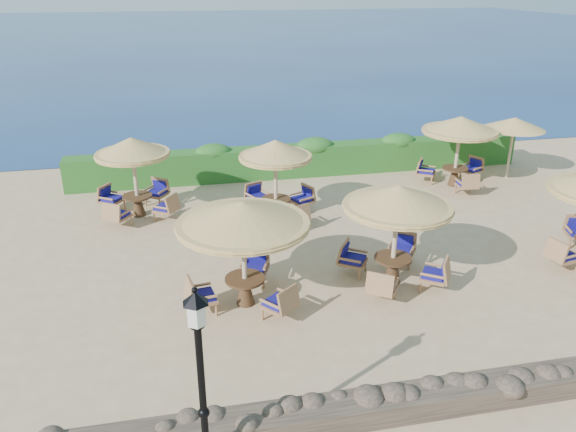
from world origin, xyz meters
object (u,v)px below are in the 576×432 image
at_px(cafe_set_0, 243,229).
at_px(cafe_set_4, 276,170).
at_px(cafe_set_5, 459,137).
at_px(extra_parasol, 515,124).
at_px(cafe_set_3, 134,166).
at_px(cafe_set_1, 397,218).
at_px(lamp_post, 202,394).

bearing_deg(cafe_set_0, cafe_set_4, 71.30).
bearing_deg(cafe_set_5, cafe_set_0, -142.81).
distance_m(extra_parasol, cafe_set_5, 2.51).
distance_m(extra_parasol, cafe_set_0, 13.39).
bearing_deg(cafe_set_3, cafe_set_4, -15.36).
height_order(cafe_set_1, cafe_set_5, same).
xyz_separation_m(cafe_set_0, cafe_set_1, (3.86, 0.29, -0.17)).
relative_size(lamp_post, cafe_set_0, 1.06).
xyz_separation_m(cafe_set_4, cafe_set_5, (7.19, 1.77, 0.23)).
height_order(lamp_post, cafe_set_4, lamp_post).
bearing_deg(cafe_set_1, cafe_set_3, 138.19).
distance_m(cafe_set_1, cafe_set_5, 8.16).
height_order(lamp_post, cafe_set_1, lamp_post).
bearing_deg(cafe_set_0, cafe_set_3, 113.80).
relative_size(cafe_set_0, cafe_set_5, 1.12).
height_order(lamp_post, cafe_set_5, lamp_post).
distance_m(lamp_post, cafe_set_3, 11.14).
bearing_deg(extra_parasol, cafe_set_1, -137.53).
bearing_deg(cafe_set_5, extra_parasol, 9.31).
relative_size(extra_parasol, cafe_set_1, 0.88).
relative_size(extra_parasol, cafe_set_5, 0.86).
height_order(extra_parasol, cafe_set_0, cafe_set_0).
relative_size(lamp_post, cafe_set_4, 1.17).
bearing_deg(lamp_post, cafe_set_1, 45.18).
xyz_separation_m(lamp_post, cafe_set_3, (-1.45, 11.04, 0.14)).
bearing_deg(cafe_set_1, cafe_set_5, 52.10).
bearing_deg(cafe_set_4, lamp_post, -106.69).
xyz_separation_m(cafe_set_1, cafe_set_4, (-2.18, 4.67, -0.13)).
xyz_separation_m(cafe_set_1, cafe_set_3, (-6.58, 5.88, -0.11)).
distance_m(cafe_set_0, cafe_set_5, 11.13).
relative_size(cafe_set_0, cafe_set_3, 1.15).
bearing_deg(cafe_set_4, cafe_set_0, -108.70).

